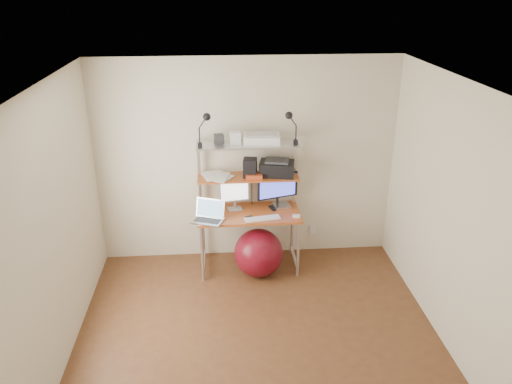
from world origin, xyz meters
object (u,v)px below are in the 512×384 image
monitor_silver (235,193)px  printer (277,168)px  monitor_black (278,188)px  laptop (209,216)px  exercise_ball (258,253)px

monitor_silver → printer: bearing=-7.0°
monitor_black → printer: size_ratio=1.14×
printer → monitor_silver: bearing=-164.7°
monitor_black → laptop: monitor_black is taller
monitor_black → exercise_ball: monitor_black is taller
monitor_black → exercise_ball: (-0.25, -0.30, -0.70)m
monitor_black → printer: printer is taller
monitor_silver → laptop: (-0.31, -0.27, -0.16)m
monitor_silver → monitor_black: (0.51, 0.01, 0.04)m
exercise_ball → printer: bearing=52.8°
monitor_silver → laptop: bearing=-149.3°
printer → monitor_black: bearing=-55.9°
laptop → printer: 0.97m
printer → exercise_ball: bearing=-115.3°
laptop → exercise_ball: bearing=18.8°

